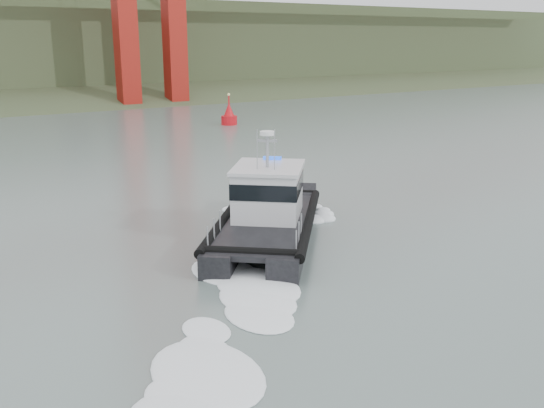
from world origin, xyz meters
The scene contains 3 objects.
ground centered at (0.00, 0.00, 0.00)m, with size 400.00×400.00×0.00m, color #505F59.
patrol_boat centered at (1.38, 8.68, 1.47)m, with size 11.18×12.09×5.88m.
nav_buoy centered at (21.01, 48.43, 1.07)m, with size 1.94×1.94×4.05m.
Camera 1 is at (-14.91, -17.03, 10.18)m, focal length 40.00 mm.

